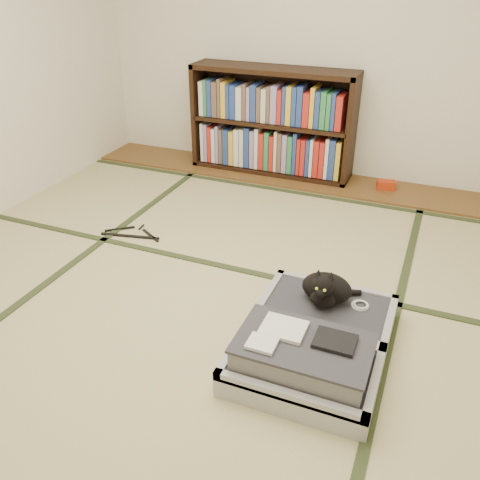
% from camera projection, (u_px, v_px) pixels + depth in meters
% --- Properties ---
extents(floor, '(4.50, 4.50, 0.00)m').
position_uv_depth(floor, '(209.00, 304.00, 2.89)').
color(floor, tan).
rests_on(floor, ground).
extents(wood_strip, '(4.00, 0.50, 0.02)m').
position_uv_depth(wood_strip, '(306.00, 179.00, 4.50)').
color(wood_strip, brown).
rests_on(wood_strip, ground).
extents(red_item, '(0.17, 0.12, 0.07)m').
position_uv_depth(red_item, '(386.00, 185.00, 4.28)').
color(red_item, '#AC2C0D').
rests_on(red_item, wood_strip).
extents(room_shell, '(4.50, 4.50, 4.50)m').
position_uv_depth(room_shell, '(198.00, 28.00, 2.18)').
color(room_shell, white).
rests_on(room_shell, ground).
extents(tatami_borders, '(4.00, 4.50, 0.01)m').
position_uv_depth(tatami_borders, '(241.00, 262.00, 3.29)').
color(tatami_borders, '#2D381E').
rests_on(tatami_borders, ground).
extents(bookcase, '(1.44, 0.33, 0.92)m').
position_uv_depth(bookcase, '(272.00, 124.00, 4.46)').
color(bookcase, black).
rests_on(bookcase, wood_strip).
extents(suitcase, '(0.68, 0.91, 0.27)m').
position_uv_depth(suitcase, '(312.00, 343.00, 2.46)').
color(suitcase, '#A1A0A5').
rests_on(suitcase, floor).
extents(cat, '(0.30, 0.30, 0.24)m').
position_uv_depth(cat, '(326.00, 289.00, 2.64)').
color(cat, black).
rests_on(cat, suitcase).
extents(cable_coil, '(0.09, 0.09, 0.02)m').
position_uv_depth(cable_coil, '(360.00, 305.00, 2.65)').
color(cable_coil, white).
rests_on(cable_coil, suitcase).
extents(hanger, '(0.44, 0.24, 0.01)m').
position_uv_depth(hanger, '(133.00, 234.00, 3.61)').
color(hanger, black).
rests_on(hanger, floor).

